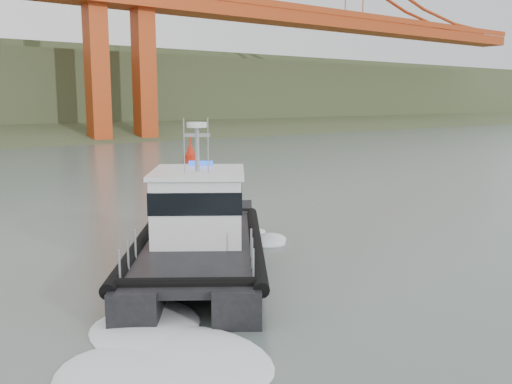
# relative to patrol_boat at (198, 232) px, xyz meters

# --- Properties ---
(ground) EXTENTS (400.00, 400.00, 0.00)m
(ground) POSITION_rel_patrol_boat_xyz_m (5.90, -7.63, -1.48)
(ground) COLOR #46534E
(ground) RESTS_ON ground
(patrol_boat) EXTENTS (10.74, 12.48, 5.92)m
(patrol_boat) POSITION_rel_patrol_boat_xyz_m (0.00, 0.00, 0.00)
(patrol_boat) COLOR black
(patrol_boat) RESTS_ON ground
(nav_buoy) EXTENTS (1.54, 1.54, 3.21)m
(nav_buoy) POSITION_rel_patrol_boat_xyz_m (19.93, 33.53, -0.64)
(nav_buoy) COLOR red
(nav_buoy) RESTS_ON ground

